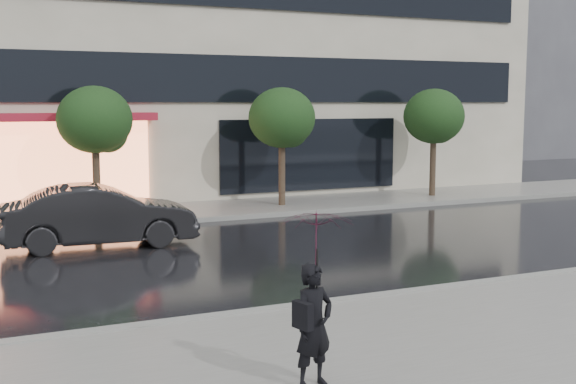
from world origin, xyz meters
TOP-DOWN VIEW (x-y plane):
  - ground at (0.00, 0.00)m, footprint 120.00×120.00m
  - sidewalk_near at (0.00, -3.25)m, footprint 60.00×4.50m
  - sidewalk_far at (0.00, 10.25)m, footprint 60.00×3.50m
  - curb_near at (0.00, -1.00)m, footprint 60.00×0.25m
  - curb_far at (0.00, 8.50)m, footprint 60.00×0.25m
  - bg_building_right at (26.00, 28.00)m, footprint 12.00×12.00m
  - tree_mid_west at (-2.94, 10.03)m, footprint 2.20×2.20m
  - tree_mid_east at (3.06, 10.03)m, footprint 2.20×2.20m
  - tree_far_east at (9.06, 10.03)m, footprint 2.20×2.20m
  - parked_car at (-3.60, 6.00)m, footprint 4.69×1.86m
  - pedestrian_with_umbrella at (-2.80, -4.22)m, footprint 1.06×1.07m

SIDE VIEW (x-z plane):
  - ground at x=0.00m, z-range 0.00..0.00m
  - sidewalk_near at x=0.00m, z-range 0.00..0.12m
  - sidewalk_far at x=0.00m, z-range 0.00..0.12m
  - curb_near at x=0.00m, z-range 0.00..0.14m
  - curb_far at x=0.00m, z-range 0.00..0.14m
  - parked_car at x=-3.60m, z-range 0.00..1.52m
  - pedestrian_with_umbrella at x=-2.80m, z-range 0.46..2.60m
  - tree_mid_west at x=-2.94m, z-range 0.93..4.92m
  - tree_mid_east at x=3.06m, z-range 0.93..4.92m
  - tree_far_east at x=9.06m, z-range 0.93..4.92m
  - bg_building_right at x=26.00m, z-range 0.00..16.00m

